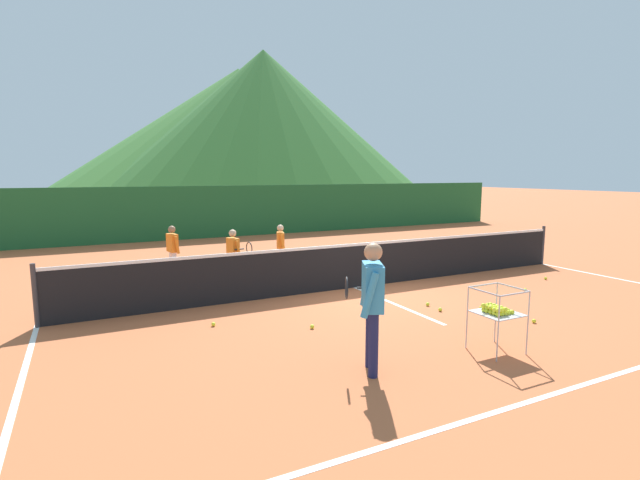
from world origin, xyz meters
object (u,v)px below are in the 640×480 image
tennis_ball_0 (213,324)px  tennis_ball_6 (481,308)px  instructor (372,295)px  tennis_ball_1 (312,327)px  tennis_net (355,265)px  tennis_ball_4 (440,310)px  tennis_ball_8 (372,298)px  student_1 (234,251)px  tennis_ball_2 (428,304)px  student_0 (173,246)px  tennis_ball_7 (525,290)px  tennis_ball_5 (534,321)px  student_2 (281,244)px  tennis_ball_9 (546,278)px  ball_cart (497,310)px

tennis_ball_0 → tennis_ball_6: size_ratio=1.00×
instructor → tennis_ball_1: 2.05m
tennis_net → tennis_ball_4: size_ratio=176.68×
tennis_ball_4 → tennis_ball_8: size_ratio=1.00×
student_1 → tennis_ball_2: 4.44m
student_0 → student_1: 1.72m
student_1 → tennis_ball_1: size_ratio=18.02×
tennis_ball_0 → tennis_ball_8: size_ratio=1.00×
instructor → student_0: bearing=100.4°
student_0 → tennis_ball_4: size_ratio=18.16×
student_0 → tennis_ball_4: (3.79, -5.14, -0.71)m
tennis_ball_4 → tennis_ball_7: bearing=7.3°
tennis_net → tennis_ball_5: bearing=-68.0°
student_2 → tennis_ball_2: (1.35, -3.99, -0.70)m
instructor → tennis_ball_7: instructor is taller
tennis_ball_7 → tennis_ball_8: bearing=164.7°
tennis_ball_6 → tennis_ball_7: (1.85, 0.58, 0.00)m
student_2 → tennis_net: bearing=-67.8°
instructor → tennis_ball_2: bearing=38.1°
tennis_ball_4 → tennis_ball_9: bearing=12.6°
ball_cart → tennis_ball_1: bearing=132.6°
tennis_ball_1 → tennis_ball_5: (3.42, -1.40, 0.00)m
tennis_ball_8 → ball_cart: bearing=-89.2°
tennis_ball_2 → tennis_ball_9: bearing=7.4°
tennis_ball_6 → tennis_ball_7: size_ratio=1.00×
tennis_ball_2 → tennis_ball_5: bearing=-60.1°
tennis_net → ball_cart: size_ratio=13.36×
student_0 → student_2: size_ratio=1.02×
student_1 → tennis_ball_9: student_1 is taller
ball_cart → tennis_ball_1: (-1.86, 2.02, -0.56)m
tennis_ball_4 → tennis_ball_9: same height
ball_cart → tennis_ball_2: ball_cart is taller
tennis_ball_0 → tennis_ball_6: same height
tennis_ball_4 → tennis_ball_8: (-0.67, 1.23, 0.00)m
tennis_ball_5 → tennis_ball_9: size_ratio=1.00×
student_1 → tennis_ball_8: bearing=-52.2°
tennis_ball_0 → tennis_ball_5: size_ratio=1.00×
tennis_ball_1 → tennis_ball_4: (2.48, -0.18, 0.00)m
tennis_ball_0 → tennis_ball_1: 1.62m
instructor → student_1: (-0.14, 5.46, -0.24)m
tennis_ball_5 → tennis_ball_8: bearing=123.3°
tennis_ball_9 → tennis_ball_5: bearing=-144.9°
tennis_ball_6 → student_0: bearing=130.0°
tennis_ball_7 → tennis_ball_9: same height
student_0 → student_1: bearing=-49.8°
student_0 → student_2: 2.58m
tennis_ball_5 → ball_cart: bearing=-158.3°
student_0 → tennis_ball_7: bearing=-37.0°
student_0 → tennis_ball_2: (3.81, -4.76, -0.71)m
tennis_ball_7 → tennis_ball_8: (-3.26, 0.89, 0.00)m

